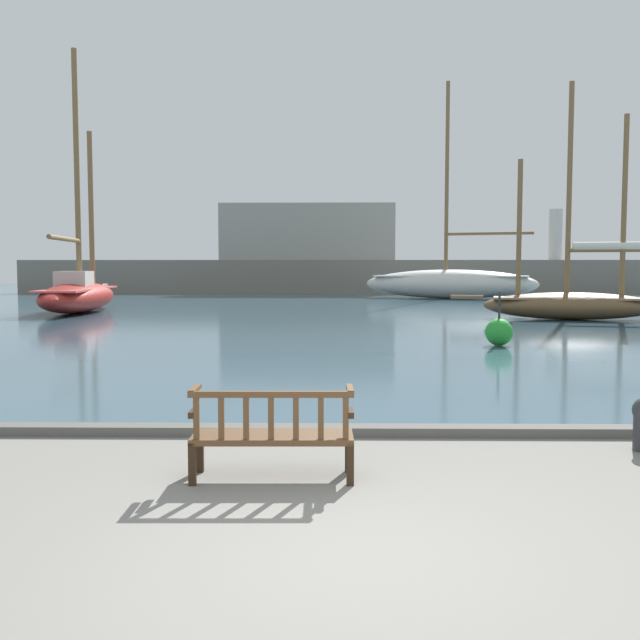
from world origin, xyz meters
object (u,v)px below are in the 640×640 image
(sailboat_mid_port, at_px, (450,282))
(park_bench, at_px, (272,433))
(sailboat_distant_harbor, at_px, (572,299))
(channel_buoy, at_px, (499,332))
(sailboat_far_starboard, at_px, (79,292))

(sailboat_mid_port, bearing_deg, park_bench, -101.88)
(sailboat_distant_harbor, distance_m, channel_buoy, 10.58)
(sailboat_far_starboard, xyz_separation_m, channel_buoy, (15.84, -13.70, -0.54))
(sailboat_far_starboard, distance_m, sailboat_mid_port, 24.11)
(park_bench, height_order, channel_buoy, channel_buoy)
(sailboat_far_starboard, distance_m, channel_buoy, 20.95)
(sailboat_distant_harbor, bearing_deg, sailboat_mid_port, 94.80)
(sailboat_mid_port, bearing_deg, sailboat_distant_harbor, -85.20)
(sailboat_mid_port, distance_m, channel_buoy, 28.42)
(channel_buoy, bearing_deg, sailboat_far_starboard, 139.13)
(sailboat_far_starboard, height_order, sailboat_distant_harbor, sailboat_far_starboard)
(sailboat_distant_harbor, height_order, channel_buoy, sailboat_distant_harbor)
(sailboat_distant_harbor, height_order, sailboat_mid_port, sailboat_mid_port)
(park_bench, distance_m, sailboat_far_starboard, 27.48)
(channel_buoy, bearing_deg, park_bench, -113.23)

